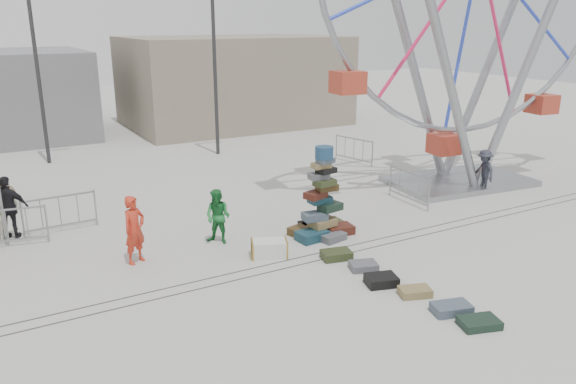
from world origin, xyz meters
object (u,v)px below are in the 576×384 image
barricade_dummy_c (60,213)px  pedestrian_green (218,217)px  barricade_wheel_front (409,187)px  pedestrian_grey (484,171)px  steamer_trunk (269,249)px  lamp_post_right (216,54)px  barricade_dummy_b (7,227)px  suitcase_tower (322,211)px  pedestrian_black (9,208)px  lamp_post_left (38,56)px  pedestrian_red (134,230)px  barricade_wheel_back (354,150)px

barricade_dummy_c → pedestrian_green: pedestrian_green is taller
barricade_wheel_front → pedestrian_grey: pedestrian_grey is taller
barricade_dummy_c → steamer_trunk: bearing=-48.3°
lamp_post_right → barricade_dummy_b: bearing=-141.3°
suitcase_tower → pedestrian_black: 8.72m
pedestrian_grey → lamp_post_left: bearing=-120.6°
lamp_post_right → suitcase_tower: bearing=-97.7°
barricade_dummy_b → steamer_trunk: bearing=-23.0°
steamer_trunk → barricade_wheel_front: size_ratio=0.46×
suitcase_tower → barricade_dummy_b: size_ratio=1.29×
lamp_post_left → pedestrian_green: bearing=-77.2°
pedestrian_green → pedestrian_grey: pedestrian_grey is taller
lamp_post_right → barricade_dummy_c: lamp_post_right is taller
barricade_dummy_b → barricade_dummy_c: 1.52m
lamp_post_right → barricade_dummy_c: size_ratio=4.00×
barricade_dummy_b → pedestrian_red: 3.89m
pedestrian_red → lamp_post_left: bearing=63.4°
pedestrian_black → barricade_dummy_c: bearing=-162.1°
barricade_wheel_front → pedestrian_grey: 3.21m
barricade_wheel_back → pedestrian_black: (-13.54, -2.43, 0.35)m
pedestrian_red → suitcase_tower: bearing=-36.3°
barricade_wheel_back → pedestrian_grey: pedestrian_grey is taller
suitcase_tower → barricade_wheel_front: (4.13, 1.03, -0.17)m
pedestrian_green → barricade_dummy_b: bearing=-155.8°
lamp_post_left → pedestrian_grey: size_ratio=5.24×
steamer_trunk → barricade_wheel_back: size_ratio=0.46×
steamer_trunk → barricade_dummy_c: size_ratio=0.46×
barricade_wheel_front → pedestrian_red: bearing=94.3°
pedestrian_black → barricade_wheel_back: bearing=-147.6°
barricade_wheel_back → pedestrian_green: pedestrian_green is taller
lamp_post_left → steamer_trunk: lamp_post_left is taller
steamer_trunk → pedestrian_grey: 9.45m
suitcase_tower → steamer_trunk: (-2.01, -0.63, -0.51)m
barricade_wheel_back → pedestrian_grey: size_ratio=1.31×
barricade_wheel_front → pedestrian_grey: bearing=-93.2°
barricade_wheel_back → pedestrian_green: 10.27m
pedestrian_green → pedestrian_grey: bearing=50.2°
suitcase_tower → barricade_dummy_c: bearing=146.3°
barricade_wheel_front → pedestrian_black: pedestrian_black is taller
barricade_dummy_b → pedestrian_black: pedestrian_black is taller
barricade_wheel_back → pedestrian_grey: 5.94m
lamp_post_left → steamer_trunk: 14.62m
barricade_wheel_back → pedestrian_black: pedestrian_black is taller
pedestrian_red → pedestrian_green: 2.33m
pedestrian_green → pedestrian_black: (-4.93, 3.17, 0.14)m
lamp_post_left → pedestrian_red: size_ratio=4.55×
lamp_post_left → pedestrian_red: bearing=-88.0°
barricade_wheel_back → suitcase_tower: bearing=-56.0°
pedestrian_red → barricade_dummy_c: bearing=83.5°
pedestrian_green → barricade_wheel_back: bearing=84.0°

